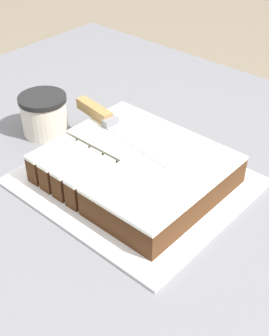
{
  "coord_description": "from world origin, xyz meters",
  "views": [
    {
      "loc": [
        0.44,
        -0.51,
        1.45
      ],
      "look_at": [
        -0.02,
        -0.01,
        0.95
      ],
      "focal_mm": 50.0,
      "sensor_mm": 36.0,
      "label": 1
    }
  ],
  "objects_px": {
    "knife": "(105,118)",
    "coffee_cup": "(43,115)",
    "cake": "(138,168)",
    "cake_board": "(135,181)"
  },
  "relations": [
    {
      "from": "knife",
      "to": "coffee_cup",
      "type": "height_order",
      "value": "coffee_cup"
    },
    {
      "from": "cake",
      "to": "coffee_cup",
      "type": "relative_size",
      "value": 3.05
    },
    {
      "from": "cake_board",
      "to": "cake",
      "type": "distance_m",
      "value": 0.03
    },
    {
      "from": "cake_board",
      "to": "coffee_cup",
      "type": "height_order",
      "value": "coffee_cup"
    },
    {
      "from": "cake_board",
      "to": "cake",
      "type": "relative_size",
      "value": 1.25
    },
    {
      "from": "cake_board",
      "to": "coffee_cup",
      "type": "xyz_separation_m",
      "value": [
        -0.26,
        0.0,
        0.04
      ]
    },
    {
      "from": "coffee_cup",
      "to": "knife",
      "type": "bearing_deg",
      "value": 17.67
    },
    {
      "from": "cake_board",
      "to": "knife",
      "type": "xyz_separation_m",
      "value": [
        -0.12,
        0.05,
        0.07
      ]
    },
    {
      "from": "knife",
      "to": "coffee_cup",
      "type": "bearing_deg",
      "value": -153.98
    },
    {
      "from": "knife",
      "to": "coffee_cup",
      "type": "distance_m",
      "value": 0.15
    }
  ]
}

